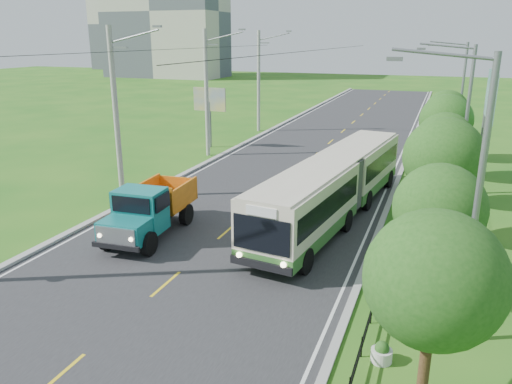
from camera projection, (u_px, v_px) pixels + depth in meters
The scene contains 30 objects.
ground at pixel (166, 284), 19.73m from camera, with size 240.00×240.00×0.00m, color #206117.
road at pixel (302, 167), 37.60m from camera, with size 14.00×120.00×0.02m, color #28282B.
curb_left at pixel (215, 158), 40.00m from camera, with size 0.40×120.00×0.15m, color #9E9E99.
curb_right at pixel (400, 175), 35.19m from camera, with size 0.30×120.00×0.10m, color #9E9E99.
edge_line_left at pixel (221, 159), 39.83m from camera, with size 0.12×120.00×0.00m, color silver.
edge_line_right at pixel (392, 175), 35.36m from camera, with size 0.12×120.00×0.00m, color silver.
centre_dash at pixel (166, 284), 19.72m from camera, with size 0.12×2.20×0.00m, color yellow.
railing_right at pixel (405, 197), 29.46m from camera, with size 0.04×40.00×0.60m, color black.
pole_near at pixel (116, 114), 29.03m from camera, with size 3.51×0.32×10.00m.
pole_mid at pixel (207, 93), 39.76m from camera, with size 3.51×0.32×10.00m.
pole_far at pixel (259, 81), 50.48m from camera, with size 3.51×0.32×10.00m.
tree_front at pixel (436, 285), 11.86m from camera, with size 3.36×3.41×5.60m.
tree_second at pixel (441, 213), 17.28m from camera, with size 3.18×3.26×5.30m.
tree_third at pixel (444, 161), 22.51m from camera, with size 3.60×3.62×6.00m.
tree_fourth at pixel (445, 144), 27.99m from camera, with size 3.24×3.31×5.40m.
tree_fifth at pixel (447, 123), 33.27m from camera, with size 3.48×3.52×5.80m.
tree_back at pixel (447, 114), 38.69m from camera, with size 3.30×3.36×5.50m.
streetlight_near at pixel (473, 195), 14.69m from camera, with size 3.02×0.20×9.07m.
streetlight_mid at pixel (463, 122), 27.21m from camera, with size 3.02×0.20×9.07m.
streetlight_far at pixel (460, 95), 39.72m from camera, with size 3.02×0.20×9.07m.
planter_front at pixel (382, 353), 14.97m from camera, with size 0.64×0.64×0.67m.
planter_near at pixel (404, 251), 22.12m from camera, with size 0.64×0.64×0.67m.
planter_mid at pixel (416, 199), 29.27m from camera, with size 0.64×0.64×0.67m.
planter_far at pixel (423, 167), 36.42m from camera, with size 0.64×0.64×0.67m.
billboard_left at pixel (210, 103), 43.22m from camera, with size 3.00×0.20×5.20m.
billboard_right at pixel (490, 103), 31.88m from camera, with size 0.24×6.00×7.30m.
apartment_near at pixel (165, 12), 118.65m from camera, with size 28.00×14.00×30.00m, color #B7B2A3.
apartment_far at pixel (136, 24), 149.98m from camera, with size 24.00×14.00×26.00m, color #B7B2A3.
bus at pixel (334, 183), 26.42m from camera, with size 4.86×17.13×3.27m.
dump_truck at pixel (150, 207), 24.20m from camera, with size 2.78×6.35×2.61m.
Camera 1 is at (9.59, -15.36, 9.36)m, focal length 35.00 mm.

